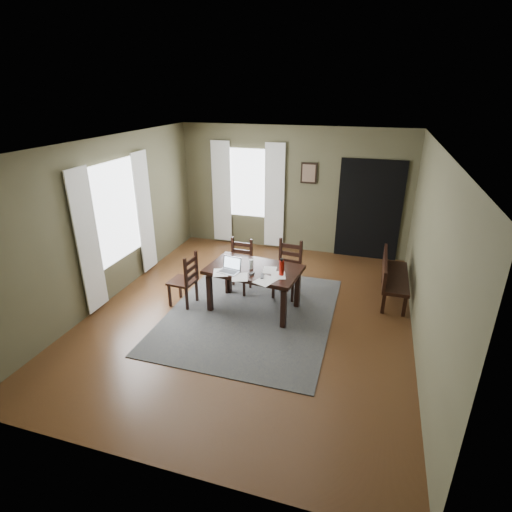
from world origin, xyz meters
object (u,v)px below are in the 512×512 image
(bench, at_px, (391,274))
(water_bottle, at_px, (282,268))
(dining_table, at_px, (254,273))
(chair_back_left, at_px, (239,266))
(chair_end, at_px, (185,280))
(laptop, at_px, (230,268))
(chair_back_right, at_px, (287,270))

(bench, height_order, water_bottle, water_bottle)
(dining_table, bearing_deg, water_bottle, -7.85)
(chair_back_left, bearing_deg, chair_end, -130.18)
(bench, height_order, laptop, laptop)
(chair_back_left, height_order, laptop, laptop)
(dining_table, bearing_deg, laptop, -139.87)
(water_bottle, bearing_deg, chair_back_right, 95.03)
(chair_end, relative_size, chair_back_right, 0.94)
(laptop, height_order, water_bottle, water_bottle)
(dining_table, bearing_deg, chair_back_right, 63.66)
(laptop, bearing_deg, water_bottle, 16.99)
(dining_table, xyz_separation_m, water_bottle, (0.48, -0.12, 0.22))
(chair_end, relative_size, chair_back_left, 0.98)
(chair_back_left, distance_m, chair_back_right, 0.87)
(chair_end, distance_m, bench, 3.52)
(chair_end, distance_m, laptop, 0.89)
(bench, bearing_deg, water_bottle, 125.13)
(laptop, relative_size, water_bottle, 1.32)
(chair_back_left, bearing_deg, bench, 12.08)
(laptop, bearing_deg, chair_back_left, 109.47)
(dining_table, bearing_deg, bench, 32.47)
(chair_end, xyz_separation_m, chair_back_right, (1.55, 0.84, 0.03))
(dining_table, height_order, water_bottle, water_bottle)
(chair_back_left, distance_m, water_bottle, 1.23)
(dining_table, distance_m, water_bottle, 0.54)
(dining_table, height_order, chair_back_left, chair_back_left)
(chair_end, height_order, chair_back_left, chair_back_left)
(chair_back_left, height_order, water_bottle, water_bottle)
(bench, bearing_deg, dining_table, 116.08)
(chair_back_left, xyz_separation_m, chair_back_right, (0.86, 0.07, 0.02))
(chair_back_left, bearing_deg, chair_back_right, 6.25)
(chair_end, bearing_deg, chair_back_left, 142.50)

